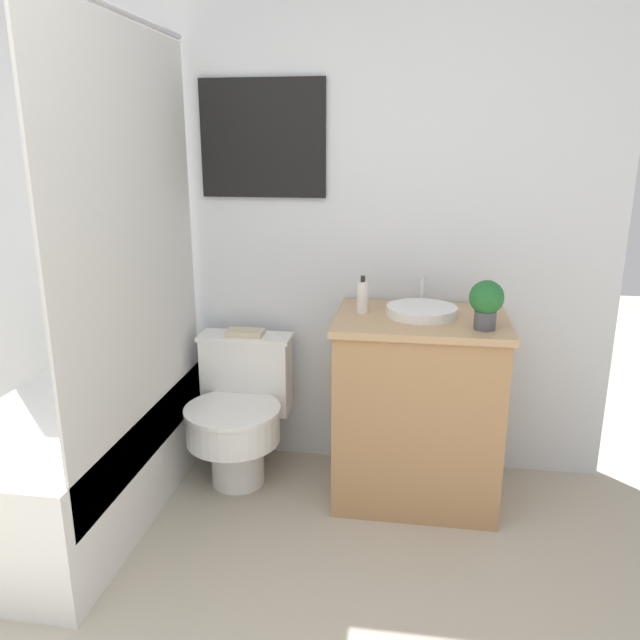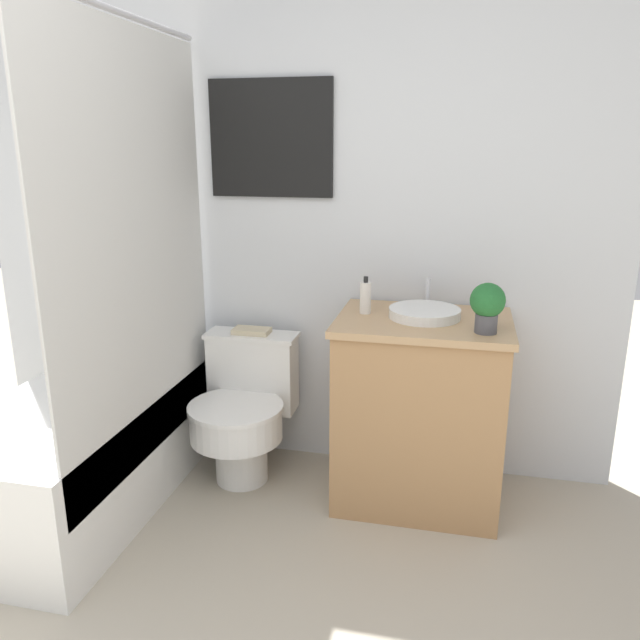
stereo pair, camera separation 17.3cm
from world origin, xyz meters
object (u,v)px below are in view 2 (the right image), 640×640
toilet (244,409)px  sink (425,313)px  soap_bottle (365,297)px  book_on_tank (252,331)px  potted_plant (487,305)px

toilet → sink: 0.96m
soap_bottle → book_on_tank: (-0.56, 0.12, -0.22)m
sink → soap_bottle: soap_bottle is taller
toilet → potted_plant: 1.22m
potted_plant → sink: bearing=145.5°
soap_bottle → book_on_tank: bearing=167.5°
potted_plant → book_on_tank: (-1.05, 0.30, -0.27)m
book_on_tank → sink: bearing=-9.4°
potted_plant → soap_bottle: bearing=160.2°
toilet → book_on_tank: size_ratio=3.81×
soap_bottle → book_on_tank: size_ratio=0.92×
sink → soap_bottle: bearing=177.5°
sink → book_on_tank: sink is taller
soap_bottle → book_on_tank: soap_bottle is taller
toilet → soap_bottle: soap_bottle is taller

